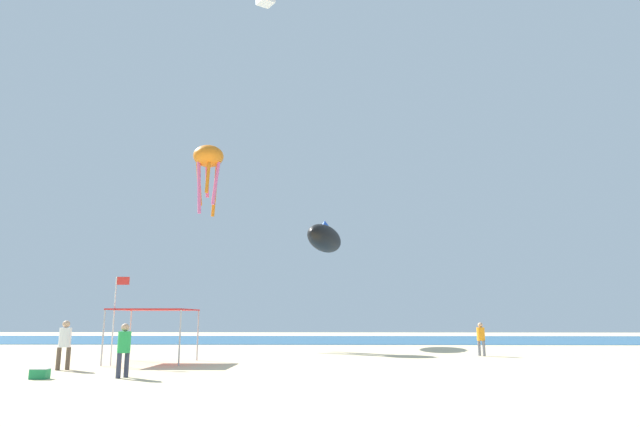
% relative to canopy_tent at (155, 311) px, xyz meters
% --- Properties ---
extents(ground, '(110.00, 110.00, 0.10)m').
position_rel_canopy_tent_xyz_m(ground, '(7.52, -2.93, -2.36)').
color(ground, beige).
extents(ocean_strip, '(110.00, 19.88, 0.03)m').
position_rel_canopy_tent_xyz_m(ocean_strip, '(7.52, 26.63, -2.29)').
color(ocean_strip, '#28608C').
rests_on(ocean_strip, ground).
extents(canopy_tent, '(3.39, 3.17, 2.42)m').
position_rel_canopy_tent_xyz_m(canopy_tent, '(0.00, 0.00, 0.00)').
color(canopy_tent, '#B2B2B7').
rests_on(canopy_tent, ground).
extents(person_near_tent, '(0.43, 0.45, 1.82)m').
position_rel_canopy_tent_xyz_m(person_near_tent, '(1.00, -6.03, -1.23)').
color(person_near_tent, '#33384C').
rests_on(person_near_tent, ground).
extents(person_leftmost, '(0.42, 0.42, 1.77)m').
position_rel_canopy_tent_xyz_m(person_leftmost, '(16.20, 4.98, -1.27)').
color(person_leftmost, slate).
rests_on(person_leftmost, ground).
extents(person_central, '(0.47, 0.45, 1.91)m').
position_rel_canopy_tent_xyz_m(person_central, '(-2.43, -3.31, -1.18)').
color(person_central, brown).
rests_on(person_central, ground).
extents(banner_flag, '(0.61, 0.06, 3.79)m').
position_rel_canopy_tent_xyz_m(banner_flag, '(-1.26, -1.38, -0.03)').
color(banner_flag, silver).
rests_on(banner_flag, ground).
extents(cooler_box, '(0.57, 0.37, 0.35)m').
position_rel_canopy_tent_xyz_m(cooler_box, '(-1.63, -6.45, -2.13)').
color(cooler_box, '#1E8C4C').
rests_on(cooler_box, ground).
extents(kite_inflatable_black, '(3.60, 7.21, 2.46)m').
position_rel_canopy_tent_xyz_m(kite_inflatable_black, '(7.60, 16.33, 5.78)').
color(kite_inflatable_black, black).
extents(kite_octopus_orange, '(2.82, 2.82, 5.44)m').
position_rel_canopy_tent_xyz_m(kite_octopus_orange, '(-1.30, 14.40, 11.61)').
color(kite_octopus_orange, orange).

